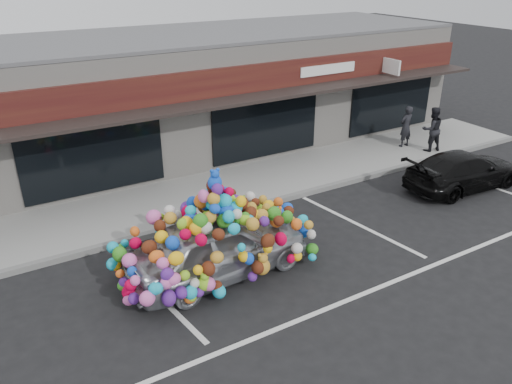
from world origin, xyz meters
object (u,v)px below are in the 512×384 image
black_sedan (463,170)px  pedestrian_b (432,129)px  pedestrian_a (406,126)px  toy_car (218,240)px

black_sedan → pedestrian_b: (1.48, 2.67, 0.39)m
pedestrian_a → pedestrian_b: pedestrian_b is taller
toy_car → pedestrian_b: (10.43, 3.04, 0.07)m
black_sedan → pedestrian_b: pedestrian_b is taller
black_sedan → pedestrian_b: bearing=-25.9°
black_sedan → pedestrian_a: (1.00, 3.50, 0.34)m
pedestrian_a → pedestrian_b: (0.48, -0.83, 0.05)m
pedestrian_a → pedestrian_b: bearing=117.9°
pedestrian_a → pedestrian_b: size_ratio=0.94×
toy_car → black_sedan: bearing=-90.7°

